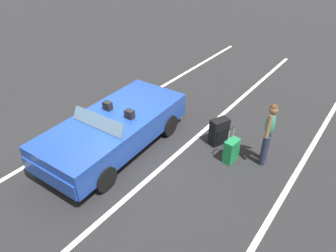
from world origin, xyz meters
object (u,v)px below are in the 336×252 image
at_px(convertible_car, 109,133).
at_px(suitcase_medium_bright, 231,151).
at_px(suitcase_large_black, 219,132).
at_px(traveler_person, 269,131).

xyz_separation_m(convertible_car, suitcase_medium_bright, (-1.53, 2.66, -0.28)).
height_order(suitcase_large_black, traveler_person, traveler_person).
bearing_deg(suitcase_medium_bright, convertible_car, -144.34).
bearing_deg(convertible_car, suitcase_large_black, 131.12).
xyz_separation_m(convertible_car, suitcase_large_black, (-2.00, 2.05, -0.22)).
xyz_separation_m(suitcase_medium_bright, traveler_person, (-0.45, 0.67, 0.62)).
bearing_deg(suitcase_medium_bright, suitcase_large_black, 147.98).
xyz_separation_m(suitcase_large_black, traveler_person, (0.02, 1.27, 0.56)).
bearing_deg(traveler_person, suitcase_large_black, -9.98).
bearing_deg(traveler_person, suitcase_medium_bright, 24.76).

